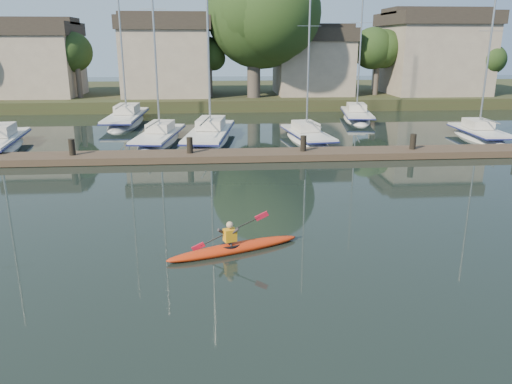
{
  "coord_description": "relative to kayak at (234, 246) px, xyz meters",
  "views": [
    {
      "loc": [
        -1.66,
        -11.8,
        5.96
      ],
      "look_at": [
        -0.36,
        3.92,
        1.2
      ],
      "focal_mm": 35.0,
      "sensor_mm": 36.0,
      "label": 1
    }
  ],
  "objects": [
    {
      "name": "sailboat_7",
      "position": [
        10.88,
        25.57,
        -0.35
      ],
      "size": [
        3.32,
        8.17,
        12.8
      ],
      "rotation": [
        0.0,
        0.0,
        -0.16
      ],
      "color": "silver",
      "rests_on": "ground"
    },
    {
      "name": "sailboat_2",
      "position": [
        -0.81,
        17.47,
        -0.37
      ],
      "size": [
        3.71,
        10.2,
        16.51
      ],
      "rotation": [
        0.0,
        0.0,
        -0.14
      ],
      "color": "silver",
      "rests_on": "ground"
    },
    {
      "name": "shore",
      "position": [
        2.81,
        38.43,
        3.07
      ],
      "size": [
        90.0,
        25.25,
        12.75
      ],
      "color": "#2B371B",
      "rests_on": "ground"
    },
    {
      "name": "dock",
      "position": [
        1.2,
        12.14,
        0.04
      ],
      "size": [
        34.0,
        2.0,
        1.8
      ],
      "color": "#4E382C",
      "rests_on": "ground"
    },
    {
      "name": "ground",
      "position": [
        1.2,
        -1.86,
        -0.16
      ],
      "size": [
        160.0,
        160.0,
        0.0
      ],
      "primitive_type": "plane",
      "color": "black",
      "rests_on": "ground"
    },
    {
      "name": "sailboat_3",
      "position": [
        5.3,
        16.96,
        -0.34
      ],
      "size": [
        2.87,
        7.58,
        11.92
      ],
      "rotation": [
        0.0,
        0.0,
        0.13
      ],
      "color": "silver",
      "rests_on": "ground"
    },
    {
      "name": "sailboat_1",
      "position": [
        -3.94,
        17.28,
        -0.34
      ],
      "size": [
        3.15,
        8.43,
        13.46
      ],
      "rotation": [
        0.0,
        0.0,
        -0.14
      ],
      "color": "silver",
      "rests_on": "ground"
    },
    {
      "name": "sailboat_4",
      "position": [
        16.47,
        16.77,
        -0.35
      ],
      "size": [
        2.32,
        6.86,
        11.54
      ],
      "rotation": [
        0.0,
        0.0,
        -0.04
      ],
      "color": "silver",
      "rests_on": "ground"
    },
    {
      "name": "kayak",
      "position": [
        0.0,
        0.0,
        0.0
      ],
      "size": [
        4.1,
        2.03,
        1.34
      ],
      "rotation": [
        0.0,
        0.0,
        0.37
      ],
      "color": "#B43E0D",
      "rests_on": "ground"
    },
    {
      "name": "sailboat_5",
      "position": [
        -7.23,
        25.13,
        -0.37
      ],
      "size": [
        2.57,
        10.01,
        16.49
      ],
      "rotation": [
        0.0,
        0.0,
        -0.02
      ],
      "color": "silver",
      "rests_on": "ground"
    }
  ]
}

